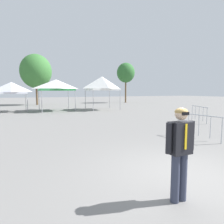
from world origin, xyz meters
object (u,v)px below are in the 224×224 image
at_px(crowd_barrier_mid_lot, 199,122).
at_px(crowd_barrier_by_lift, 199,111).
at_px(tree_behind_tents_left, 126,73).
at_px(canopy_tent_right_of_center, 11,88).
at_px(canopy_tent_behind_right, 56,85).
at_px(person_foreground, 180,148).
at_px(canopy_tent_behind_center, 102,83).
at_px(tree_behind_tents_right, 36,71).

height_order(crowd_barrier_mid_lot, crowd_barrier_by_lift, same).
xyz_separation_m(tree_behind_tents_left, crowd_barrier_by_lift, (-6.90, -22.68, -4.71)).
distance_m(canopy_tent_right_of_center, canopy_tent_behind_right, 4.37).
height_order(canopy_tent_behind_right, crowd_barrier_mid_lot, canopy_tent_behind_right).
distance_m(canopy_tent_right_of_center, person_foreground, 20.14).
distance_m(canopy_tent_behind_right, crowd_barrier_mid_lot, 16.09).
distance_m(canopy_tent_behind_right, person_foreground, 19.09).
bearing_deg(person_foreground, canopy_tent_behind_right, 87.16).
bearing_deg(canopy_tent_right_of_center, tree_behind_tents_left, 27.61).
distance_m(canopy_tent_behind_right, canopy_tent_behind_center, 5.01).
height_order(canopy_tent_behind_center, person_foreground, canopy_tent_behind_center).
relative_size(canopy_tent_right_of_center, tree_behind_tents_left, 0.41).
bearing_deg(crowd_barrier_mid_lot, canopy_tent_behind_center, 84.25).
bearing_deg(tree_behind_tents_left, person_foreground, -117.34).
xyz_separation_m(tree_behind_tents_left, tree_behind_tents_right, (-15.47, 0.22, -0.35)).
bearing_deg(tree_behind_tents_right, tree_behind_tents_left, -0.82).
height_order(person_foreground, crowd_barrier_mid_lot, person_foreground).
xyz_separation_m(tree_behind_tents_right, crowd_barrier_mid_lot, (4.58, -26.38, -4.37)).
bearing_deg(crowd_barrier_mid_lot, person_foreground, -142.28).
height_order(canopy_tent_right_of_center, crowd_barrier_mid_lot, canopy_tent_right_of_center).
bearing_deg(canopy_tent_behind_center, crowd_barrier_mid_lot, -95.75).
xyz_separation_m(person_foreground, crowd_barrier_by_lift, (8.38, 6.87, -0.28)).
bearing_deg(tree_behind_tents_right, person_foreground, -89.64).
relative_size(canopy_tent_behind_right, canopy_tent_behind_center, 0.93).
height_order(canopy_tent_behind_center, crowd_barrier_by_lift, canopy_tent_behind_center).
xyz_separation_m(canopy_tent_behind_right, crowd_barrier_by_lift, (7.44, -12.12, -1.99)).
relative_size(person_foreground, tree_behind_tents_right, 0.23).
relative_size(tree_behind_tents_left, crowd_barrier_mid_lot, 3.50).
bearing_deg(canopy_tent_behind_center, canopy_tent_right_of_center, 169.83).
xyz_separation_m(canopy_tent_behind_right, tree_behind_tents_left, (14.34, 10.57, 2.72)).
bearing_deg(canopy_tent_right_of_center, crowd_barrier_by_lift, -47.83).
bearing_deg(crowd_barrier_mid_lot, canopy_tent_behind_right, 102.50).
relative_size(canopy_tent_behind_right, crowd_barrier_by_lift, 1.76).
xyz_separation_m(canopy_tent_right_of_center, crowd_barrier_mid_lot, (7.74, -16.41, -1.66)).
relative_size(canopy_tent_right_of_center, tree_behind_tents_right, 0.39).
xyz_separation_m(canopy_tent_right_of_center, canopy_tent_behind_center, (9.22, -1.65, 0.55)).
height_order(tree_behind_tents_left, crowd_barrier_by_lift, tree_behind_tents_left).
xyz_separation_m(canopy_tent_right_of_center, person_foreground, (3.34, -19.82, -1.38)).
xyz_separation_m(crowd_barrier_mid_lot, crowd_barrier_by_lift, (3.98, 3.47, 0.00)).
bearing_deg(canopy_tent_right_of_center, person_foreground, -80.43).
height_order(person_foreground, tree_behind_tents_left, tree_behind_tents_left).
bearing_deg(crowd_barrier_mid_lot, tree_behind_tents_right, 99.86).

